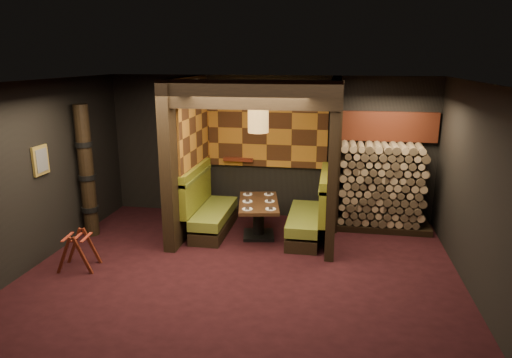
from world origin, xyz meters
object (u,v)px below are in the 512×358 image
object	(u,v)px
booth_bench_left	(209,211)
booth_bench_right	(310,216)
dining_table	(259,214)
pendant_lamp	(258,119)
luggage_rack	(78,249)
totem_column	(87,172)
firewood_stack	(385,187)

from	to	relation	value
booth_bench_left	booth_bench_right	world-z (taller)	same
dining_table	pendant_lamp	world-z (taller)	pendant_lamp
booth_bench_right	luggage_rack	world-z (taller)	booth_bench_right
booth_bench_left	booth_bench_right	distance (m)	1.89
booth_bench_right	booth_bench_left	bearing A→B (deg)	180.00
totem_column	booth_bench_left	bearing A→B (deg)	14.75
pendant_lamp	firewood_stack	size ratio (longest dim) A/B	0.53
dining_table	booth_bench_left	bearing A→B (deg)	172.59
booth_bench_right	luggage_rack	xyz separation A→B (m)	(-3.46, -1.88, -0.09)
booth_bench_left	pendant_lamp	size ratio (longest dim) A/B	1.74
totem_column	pendant_lamp	bearing A→B (deg)	6.97
booth_bench_right	firewood_stack	xyz separation A→B (m)	(1.35, 0.70, 0.42)
booth_bench_left	totem_column	distance (m)	2.30
pendant_lamp	luggage_rack	bearing A→B (deg)	-146.06
booth_bench_left	dining_table	size ratio (longest dim) A/B	1.16
pendant_lamp	firewood_stack	distance (m)	2.78
booth_bench_right	luggage_rack	bearing A→B (deg)	-151.45
luggage_rack	firewood_stack	bearing A→B (deg)	28.21
booth_bench_left	totem_column	size ratio (longest dim) A/B	0.67
booth_bench_left	luggage_rack	world-z (taller)	booth_bench_left
totem_column	firewood_stack	xyz separation A→B (m)	(5.33, 1.25, -0.37)
dining_table	firewood_stack	distance (m)	2.45
luggage_rack	dining_table	bearing A→B (deg)	34.71
dining_table	pendant_lamp	distance (m)	1.72
booth_bench_right	totem_column	bearing A→B (deg)	-172.14
totem_column	firewood_stack	distance (m)	5.49
booth_bench_left	pendant_lamp	distance (m)	2.02
luggage_rack	totem_column	size ratio (longest dim) A/B	0.26
booth_bench_left	pendant_lamp	xyz separation A→B (m)	(0.97, -0.18, 1.76)
dining_table	firewood_stack	size ratio (longest dim) A/B	0.79
booth_bench_left	dining_table	distance (m)	0.98
firewood_stack	booth_bench_right	bearing A→B (deg)	-152.65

